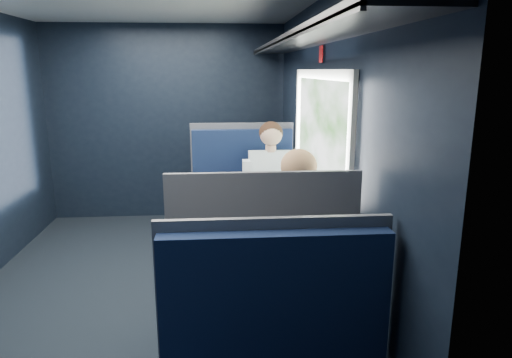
{
  "coord_description": "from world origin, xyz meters",
  "views": [
    {
      "loc": [
        0.62,
        -3.44,
        1.78
      ],
      "look_at": [
        0.9,
        0.0,
        0.95
      ],
      "focal_mm": 32.0,
      "sensor_mm": 36.0,
      "label": 1
    }
  ],
  "objects": [
    {
      "name": "ground",
      "position": [
        0.0,
        0.0,
        -0.01
      ],
      "size": [
        2.8,
        4.2,
        0.01
      ],
      "primitive_type": "cube",
      "color": "black"
    },
    {
      "name": "room_shell",
      "position": [
        0.02,
        0.0,
        1.48
      ],
      "size": [
        3.0,
        4.4,
        2.4
      ],
      "color": "black",
      "rests_on": "ground"
    },
    {
      "name": "table",
      "position": [
        1.03,
        0.0,
        0.66
      ],
      "size": [
        0.62,
        1.0,
        0.74
      ],
      "color": "#54565E",
      "rests_on": "ground"
    },
    {
      "name": "seat_bay_near",
      "position": [
        0.84,
        0.87,
        0.42
      ],
      "size": [
        1.04,
        0.62,
        1.26
      ],
      "color": "#0C1735",
      "rests_on": "ground"
    },
    {
      "name": "seat_bay_far",
      "position": [
        0.85,
        -0.87,
        0.41
      ],
      "size": [
        1.04,
        0.62,
        1.26
      ],
      "color": "#0C1735",
      "rests_on": "ground"
    },
    {
      "name": "seat_row_front",
      "position": [
        0.85,
        1.8,
        0.41
      ],
      "size": [
        1.04,
        0.51,
        1.16
      ],
      "color": "#0C1735",
      "rests_on": "ground"
    },
    {
      "name": "man",
      "position": [
        1.1,
        0.7,
        0.72
      ],
      "size": [
        0.53,
        0.56,
        1.32
      ],
      "color": "black",
      "rests_on": "ground"
    },
    {
      "name": "woman",
      "position": [
        1.1,
        -0.71,
        0.73
      ],
      "size": [
        0.53,
        0.56,
        1.32
      ],
      "color": "black",
      "rests_on": "ground"
    },
    {
      "name": "papers",
      "position": [
        1.1,
        0.12,
        0.74
      ],
      "size": [
        0.64,
        0.79,
        0.01
      ],
      "primitive_type": "cube",
      "rotation": [
        0.0,
        0.0,
        -0.26
      ],
      "color": "white",
      "rests_on": "table"
    },
    {
      "name": "laptop",
      "position": [
        1.32,
        0.04,
        0.81
      ],
      "size": [
        0.28,
        0.37,
        0.27
      ],
      "color": "silver",
      "rests_on": "table"
    },
    {
      "name": "bottle_small",
      "position": [
        1.23,
        0.24,
        0.83
      ],
      "size": [
        0.06,
        0.06,
        0.2
      ],
      "color": "silver",
      "rests_on": "table"
    },
    {
      "name": "cup",
      "position": [
        1.22,
        0.44,
        0.78
      ],
      "size": [
        0.07,
        0.07,
        0.08
      ],
      "primitive_type": "cylinder",
      "color": "white",
      "rests_on": "table"
    }
  ]
}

